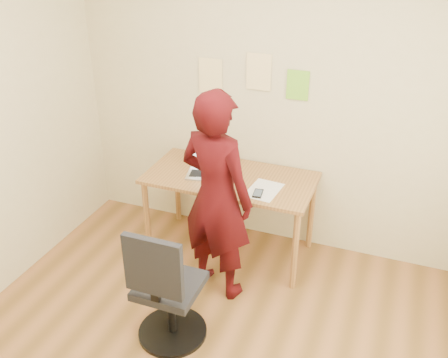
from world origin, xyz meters
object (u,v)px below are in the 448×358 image
at_px(desk, 230,186).
at_px(laptop, 208,167).
at_px(person, 216,197).
at_px(office_chair, 166,295).
at_px(phone, 258,193).

xyz_separation_m(desk, laptop, (-0.20, 0.00, 0.14)).
relative_size(desk, laptop, 3.60).
height_order(laptop, person, person).
xyz_separation_m(office_chair, person, (0.10, 0.66, 0.42)).
relative_size(office_chair, person, 0.57).
xyz_separation_m(laptop, person, (0.28, -0.50, 0.04)).
relative_size(laptop, person, 0.23).
relative_size(laptop, phone, 2.72).
bearing_deg(laptop, phone, -34.45).
xyz_separation_m(desk, office_chair, (-0.03, -1.16, -0.25)).
distance_m(laptop, phone, 0.54).
bearing_deg(person, phone, -112.58).
relative_size(desk, person, 0.85).
bearing_deg(phone, person, -134.55).
bearing_deg(laptop, desk, -13.15).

